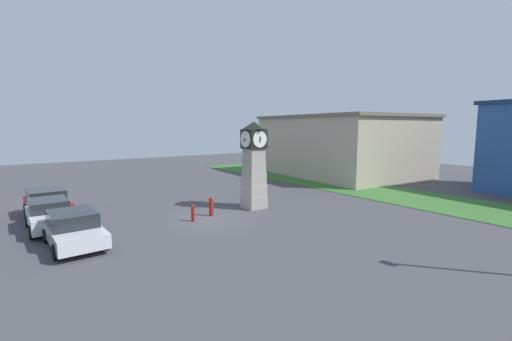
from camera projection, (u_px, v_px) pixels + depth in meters
ground_plane at (210, 219)px, 19.37m from camera, size 81.36×81.36×0.00m
clock_tower at (254, 165)px, 21.73m from camera, size 1.61×1.66×5.52m
bollard_near_tower at (193, 213)px, 18.89m from camera, size 0.21×0.21×0.93m
bollard_mid_row at (211, 206)px, 20.02m from camera, size 0.27×0.27×1.15m
car_navy_sedan at (47, 203)px, 19.91m from camera, size 4.54×2.30×1.56m
car_near_tower at (49, 214)px, 17.40m from camera, size 4.10×2.07×1.51m
car_by_building at (74, 229)px, 14.97m from camera, size 4.21×2.23×1.49m
bench at (254, 173)px, 35.02m from camera, size 1.67×0.81×0.90m
pedestrian_near_bench at (316, 165)px, 38.33m from camera, size 0.25×0.41×1.66m
pedestrian_crossing_lot at (303, 167)px, 36.58m from camera, size 0.44×0.46×1.68m
warehouse_blue_far at (341, 145)px, 37.17m from camera, size 16.82×13.24×6.40m
grass_verge_far at (383, 193)px, 27.12m from camera, size 48.81×6.31×0.04m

